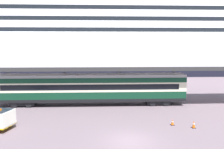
{
  "coord_description": "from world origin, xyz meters",
  "views": [
    {
      "loc": [
        -2.33,
        -18.8,
        7.86
      ],
      "look_at": [
        -1.1,
        8.61,
        4.5
      ],
      "focal_mm": 38.17,
      "sensor_mm": 36.0,
      "label": 1
    }
  ],
  "objects_px": {
    "train_carriage": "(91,88)",
    "cruise_ship": "(124,38)",
    "traffic_cone_near": "(194,124)",
    "traffic_cone_mid": "(172,122)"
  },
  "relations": [
    {
      "from": "train_carriage",
      "to": "traffic_cone_near",
      "type": "distance_m",
      "value": 14.0
    },
    {
      "from": "train_carriage",
      "to": "cruise_ship",
      "type": "bearing_deg",
      "value": 78.9
    },
    {
      "from": "traffic_cone_near",
      "to": "cruise_ship",
      "type": "bearing_deg",
      "value": 92.39
    },
    {
      "from": "cruise_ship",
      "to": "train_carriage",
      "type": "distance_m",
      "value": 42.41
    },
    {
      "from": "traffic_cone_near",
      "to": "traffic_cone_mid",
      "type": "xyz_separation_m",
      "value": [
        -1.79,
        0.91,
        -0.06
      ]
    },
    {
      "from": "train_carriage",
      "to": "traffic_cone_mid",
      "type": "distance_m",
      "value": 12.12
    },
    {
      "from": "cruise_ship",
      "to": "traffic_cone_mid",
      "type": "height_order",
      "value": "cruise_ship"
    },
    {
      "from": "train_carriage",
      "to": "traffic_cone_near",
      "type": "height_order",
      "value": "train_carriage"
    },
    {
      "from": "cruise_ship",
      "to": "traffic_cone_mid",
      "type": "relative_size",
      "value": 224.55
    },
    {
      "from": "traffic_cone_near",
      "to": "traffic_cone_mid",
      "type": "bearing_deg",
      "value": 153.12
    }
  ]
}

